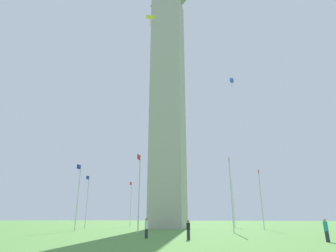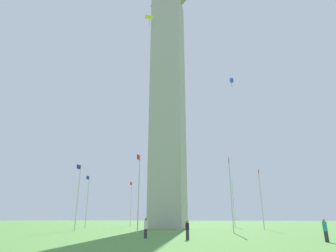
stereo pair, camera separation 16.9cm
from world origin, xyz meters
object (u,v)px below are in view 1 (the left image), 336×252
object	(u,v)px
person_teal_shirt	(326,230)
person_black_shirt	(188,230)
flagpole_e	(261,196)
flagpole_sw	(131,202)
flagpole_s	(184,202)
person_white_shirt	(146,228)
flagpole_w	(87,199)
flagpole_ne	(231,191)
kite_yellow_diamond	(150,18)
kite_blue_box	(232,80)
flagpole_se	(233,200)
flagpole_nw	(78,194)
obelisk_monument	(168,86)
flagpole_n	(139,189)

from	to	relation	value
person_teal_shirt	person_black_shirt	xyz separation A→B (m)	(0.04, -10.85, -0.08)
flagpole_e	flagpole_sw	xyz separation A→B (m)	(-10.93, -26.40, 0.00)
flagpole_s	person_white_shirt	distance (m)	38.07
flagpole_sw	flagpole_e	bearing A→B (deg)	67.50
flagpole_w	person_black_shirt	bearing A→B (deg)	44.50
person_black_shirt	person_white_shirt	bearing A→B (deg)	36.25
flagpole_ne	flagpole_sw	world-z (taller)	same
flagpole_w	kite_yellow_diamond	size ratio (longest dim) A/B	6.95
flagpole_sw	kite_blue_box	xyz separation A→B (m)	(15.07, 23.17, 19.13)
flagpole_s	flagpole_sw	xyz separation A→B (m)	(4.53, -10.93, 0.00)
flagpole_sw	person_white_shirt	xyz separation A→B (m)	(33.17, 14.12, -4.22)
flagpole_se	flagpole_nw	world-z (taller)	same
obelisk_monument	person_white_shirt	xyz separation A→B (m)	(22.29, 3.19, -25.72)
flagpole_e	flagpole_w	distance (m)	30.93
flagpole_sw	kite_yellow_diamond	size ratio (longest dim) A/B	6.95
flagpole_nw	person_black_shirt	bearing A→B (deg)	56.20
flagpole_s	kite_yellow_diamond	distance (m)	44.72
obelisk_monument	flagpole_s	size ratio (longest dim) A/B	5.65
flagpole_ne	person_teal_shirt	distance (m)	14.70
flagpole_nw	person_black_shirt	size ratio (longest dim) A/B	5.83
flagpole_n	flagpole_sw	bearing A→B (deg)	-157.50
flagpole_ne	flagpole_s	bearing A→B (deg)	-157.50
flagpole_w	person_teal_shirt	xyz separation A→B (m)	(23.06, 33.55, -4.23)
flagpole_ne	flagpole_w	bearing A→B (deg)	-112.50
flagpole_se	flagpole_nw	distance (m)	30.93
flagpole_e	flagpole_sw	distance (m)	28.57
flagpole_sw	flagpole_w	distance (m)	11.84
obelisk_monument	person_black_shirt	distance (m)	35.42
flagpole_sw	flagpole_w	size ratio (longest dim) A/B	1.00
flagpole_n	flagpole_nw	xyz separation A→B (m)	(-4.53, -10.93, 0.00)
flagpole_e	person_teal_shirt	bearing A→B (deg)	6.50
person_teal_shirt	flagpole_nw	bearing A→B (deg)	8.14
flagpole_w	kite_blue_box	size ratio (longest dim) A/B	4.97
flagpole_sw	person_teal_shirt	size ratio (longest dim) A/B	5.34
kite_blue_box	person_white_shirt	bearing A→B (deg)	-26.56
person_white_shirt	person_black_shirt	distance (m)	4.14
person_white_shirt	kite_yellow_diamond	xyz separation A→B (m)	(3.85, 1.09, 20.20)
obelisk_monument	flagpole_ne	xyz separation A→B (m)	(10.99, 10.93, -21.50)
flagpole_ne	person_white_shirt	size ratio (longest dim) A/B	5.28
flagpole_se	flagpole_s	bearing A→B (deg)	-112.50
kite_blue_box	flagpole_s	bearing A→B (deg)	-148.02
flagpole_w	person_white_shirt	xyz separation A→B (m)	(22.24, 18.65, -4.22)
obelisk_monument	person_teal_shirt	xyz separation A→B (m)	(23.11, 18.09, -25.73)
flagpole_n	flagpole_w	xyz separation A→B (m)	(-15.46, -15.46, 0.00)
person_teal_shirt	person_white_shirt	world-z (taller)	person_white_shirt
flagpole_n	flagpole_nw	distance (m)	11.84
flagpole_e	person_black_shirt	xyz separation A→B (m)	(23.10, -8.23, -4.31)
kite_yellow_diamond	flagpole_s	bearing A→B (deg)	-174.12
flagpole_n	person_teal_shirt	world-z (taller)	flagpole_n
flagpole_n	person_white_shirt	distance (m)	8.59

